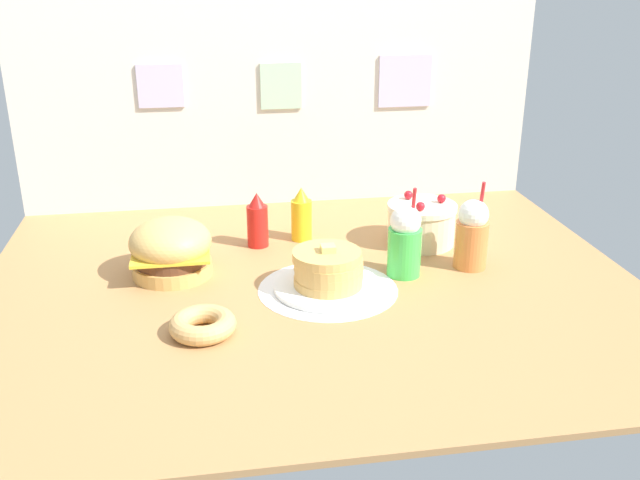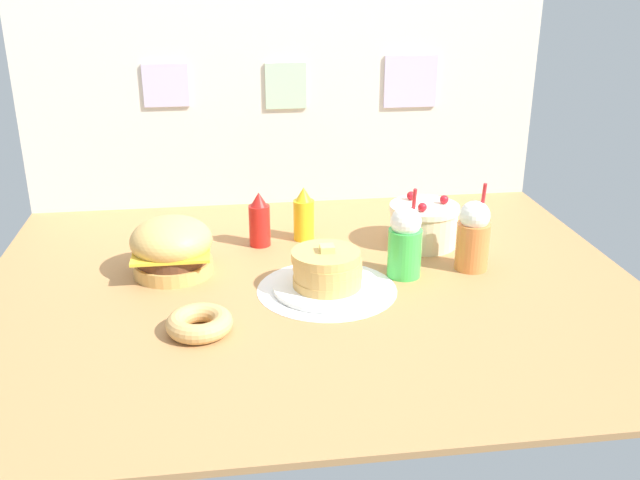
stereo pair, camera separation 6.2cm
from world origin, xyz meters
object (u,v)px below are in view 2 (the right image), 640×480
at_px(cream_soda_cup, 405,242).
at_px(orange_float_cup, 473,236).
at_px(ketchup_bottle, 259,221).
at_px(donut_pink_glaze, 199,323).
at_px(burger, 172,247).
at_px(pancake_stack, 327,273).
at_px(mustard_bottle, 304,215).
at_px(layer_cake, 424,224).

distance_m(cream_soda_cup, orange_float_cup, 0.26).
distance_m(ketchup_bottle, donut_pink_glaze, 0.73).
bearing_deg(orange_float_cup, donut_pink_glaze, -160.44).
xyz_separation_m(burger, pancake_stack, (0.54, -0.22, -0.04)).
bearing_deg(mustard_bottle, pancake_stack, -87.29).
height_order(burger, cream_soda_cup, cream_soda_cup).
xyz_separation_m(burger, cream_soda_cup, (0.83, -0.14, 0.03)).
xyz_separation_m(ketchup_bottle, cream_soda_cup, (0.50, -0.37, 0.03)).
relative_size(cream_soda_cup, orange_float_cup, 1.00).
xyz_separation_m(pancake_stack, layer_cake, (0.44, 0.37, 0.02)).
bearing_deg(pancake_stack, burger, 157.54).
bearing_deg(mustard_bottle, orange_float_cup, -33.10).
bearing_deg(pancake_stack, orange_float_cup, 11.22).
bearing_deg(burger, mustard_bottle, 27.51).
distance_m(orange_float_cup, donut_pink_glaze, 1.05).
distance_m(layer_cake, ketchup_bottle, 0.65).
bearing_deg(mustard_bottle, cream_soda_cup, -51.98).
bearing_deg(pancake_stack, layer_cake, 39.55).
xyz_separation_m(burger, donut_pink_glaze, (0.10, -0.46, -0.07)).
bearing_deg(orange_float_cup, burger, 174.20).
bearing_deg(orange_float_cup, pancake_stack, -168.78).
bearing_deg(donut_pink_glaze, mustard_bottle, 60.70).
xyz_separation_m(burger, layer_cake, (0.98, 0.15, -0.02)).
distance_m(burger, layer_cake, 0.99).
bearing_deg(layer_cake, cream_soda_cup, -117.94).
bearing_deg(cream_soda_cup, orange_float_cup, 5.98).
distance_m(burger, cream_soda_cup, 0.84).
bearing_deg(ketchup_bottle, burger, -145.48).
relative_size(pancake_stack, donut_pink_glaze, 1.83).
bearing_deg(burger, ketchup_bottle, 34.52).
bearing_deg(cream_soda_cup, mustard_bottle, 128.02).
relative_size(pancake_stack, orange_float_cup, 1.13).
distance_m(pancake_stack, layer_cake, 0.58).
relative_size(layer_cake, donut_pink_glaze, 1.34).
bearing_deg(donut_pink_glaze, cream_soda_cup, 24.03).
bearing_deg(layer_cake, orange_float_cup, -66.45).
relative_size(pancake_stack, ketchup_bottle, 1.70).
relative_size(ketchup_bottle, donut_pink_glaze, 1.08).
relative_size(pancake_stack, mustard_bottle, 1.70).
xyz_separation_m(mustard_bottle, orange_float_cup, (0.58, -0.38, 0.03)).
height_order(pancake_stack, layer_cake, layer_cake).
xyz_separation_m(cream_soda_cup, orange_float_cup, (0.26, 0.03, 0.00)).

